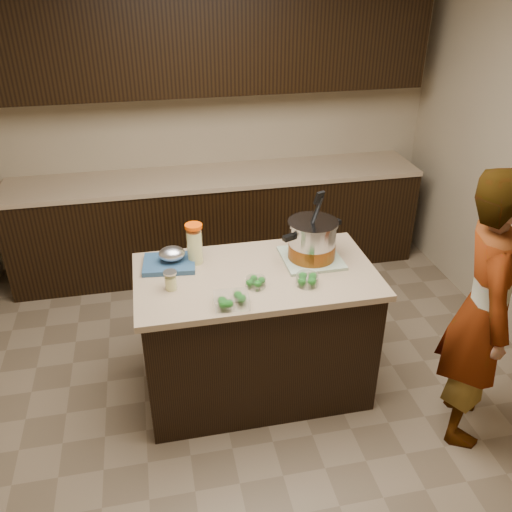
{
  "coord_description": "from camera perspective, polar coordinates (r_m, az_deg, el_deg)",
  "views": [
    {
      "loc": [
        -0.57,
        -2.74,
        2.6
      ],
      "look_at": [
        0.0,
        0.0,
        1.02
      ],
      "focal_mm": 38.0,
      "sensor_mm": 36.0,
      "label": 1
    }
  ],
  "objects": [
    {
      "name": "ground_plane",
      "position": [
        3.82,
        -0.0,
        -13.47
      ],
      "size": [
        4.0,
        4.0,
        0.0
      ],
      "primitive_type": "plane",
      "color": "brown",
      "rests_on": "ground"
    },
    {
      "name": "room_shell",
      "position": [
        2.93,
        -0.0,
        11.91
      ],
      "size": [
        4.04,
        4.04,
        2.72
      ],
      "color": "tan",
      "rests_on": "ground"
    },
    {
      "name": "back_cabinets",
      "position": [
        4.81,
        -4.31,
        9.17
      ],
      "size": [
        3.6,
        0.63,
        2.33
      ],
      "color": "black",
      "rests_on": "ground"
    },
    {
      "name": "island",
      "position": [
        3.52,
        -0.0,
        -8.07
      ],
      "size": [
        1.46,
        0.81,
        0.9
      ],
      "color": "black",
      "rests_on": "ground"
    },
    {
      "name": "dish_towel",
      "position": [
        3.43,
        5.82,
        -0.21
      ],
      "size": [
        0.36,
        0.36,
        0.02
      ],
      "primitive_type": "cube",
      "rotation": [
        0.0,
        0.0,
        0.01
      ],
      "color": "#5C7F56",
      "rests_on": "island"
    },
    {
      "name": "stock_pot",
      "position": [
        3.38,
        5.92,
        1.47
      ],
      "size": [
        0.42,
        0.41,
        0.44
      ],
      "rotation": [
        0.0,
        0.0,
        0.39
      ],
      "color": "#B7B7BC",
      "rests_on": "dish_towel"
    },
    {
      "name": "lemonade_pitcher",
      "position": [
        3.35,
        -6.47,
        1.13
      ],
      "size": [
        0.13,
        0.13,
        0.26
      ],
      "rotation": [
        0.0,
        0.0,
        0.29
      ],
      "color": "#DFDB88",
      "rests_on": "island"
    },
    {
      "name": "mason_jar",
      "position": [
        3.13,
        -8.98,
        -2.6
      ],
      "size": [
        0.1,
        0.1,
        0.12
      ],
      "rotation": [
        0.0,
        0.0,
        -0.3
      ],
      "color": "#DFDB88",
      "rests_on": "island"
    },
    {
      "name": "broccoli_tub_left",
      "position": [
        3.13,
        -0.04,
        -2.84
      ],
      "size": [
        0.14,
        0.14,
        0.06
      ],
      "rotation": [
        0.0,
        0.0,
        -0.2
      ],
      "color": "silver",
      "rests_on": "island"
    },
    {
      "name": "broccoli_tub_right",
      "position": [
        3.16,
        5.41,
        -2.55
      ],
      "size": [
        0.15,
        0.15,
        0.06
      ],
      "rotation": [
        0.0,
        0.0,
        0.11
      ],
      "color": "silver",
      "rests_on": "island"
    },
    {
      "name": "broccoli_tub_rect",
      "position": [
        2.97,
        -2.59,
        -4.72
      ],
      "size": [
        0.2,
        0.15,
        0.07
      ],
      "rotation": [
        0.0,
        0.0,
        -0.06
      ],
      "color": "silver",
      "rests_on": "island"
    },
    {
      "name": "blue_tray",
      "position": [
        3.37,
        -9.0,
        -0.4
      ],
      "size": [
        0.34,
        0.28,
        0.12
      ],
      "rotation": [
        0.0,
        0.0,
        -0.1
      ],
      "color": "navy",
      "rests_on": "island"
    },
    {
      "name": "person",
      "position": [
        3.29,
        22.89,
        -5.42
      ],
      "size": [
        0.62,
        0.73,
        1.69
      ],
      "primitive_type": "imported",
      "rotation": [
        0.0,
        0.0,
        1.15
      ],
      "color": "gray",
      "rests_on": "ground"
    }
  ]
}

